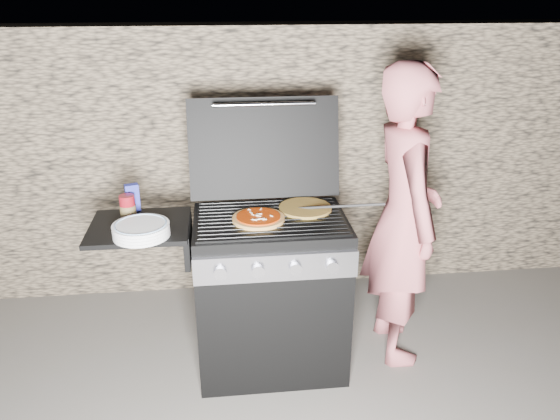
{
  "coord_description": "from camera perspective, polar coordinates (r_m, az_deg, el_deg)",
  "views": [
    {
      "loc": [
        -0.24,
        -2.59,
        2.04
      ],
      "look_at": [
        0.05,
        0.0,
        0.95
      ],
      "focal_mm": 35.0,
      "sensor_mm": 36.0,
      "label": 1
    }
  ],
  "objects": [
    {
      "name": "ground",
      "position": [
        3.31,
        -0.89,
        -15.41
      ],
      "size": [
        50.0,
        50.0,
        0.0
      ],
      "primitive_type": "plane",
      "color": "#5E5953"
    },
    {
      "name": "stone_wall",
      "position": [
        3.82,
        -2.52,
        5.33
      ],
      "size": [
        8.0,
        0.35,
        1.8
      ],
      "primitive_type": "cube",
      "color": "tan",
      "rests_on": "ground"
    },
    {
      "name": "gas_grill",
      "position": [
        3.04,
        -5.7,
        -8.89
      ],
      "size": [
        1.34,
        0.79,
        0.91
      ],
      "primitive_type": null,
      "color": "black",
      "rests_on": "ground"
    },
    {
      "name": "pizza_topped",
      "position": [
        2.79,
        -2.27,
        -0.82
      ],
      "size": [
        0.31,
        0.31,
        0.03
      ],
      "primitive_type": null,
      "rotation": [
        0.0,
        0.0,
        -0.18
      ],
      "color": "tan",
      "rests_on": "gas_grill"
    },
    {
      "name": "pizza_plain",
      "position": [
        2.94,
        2.65,
        0.21
      ],
      "size": [
        0.32,
        0.32,
        0.02
      ],
      "primitive_type": "cylinder",
      "rotation": [
        0.0,
        0.0,
        0.15
      ],
      "color": "gold",
      "rests_on": "gas_grill"
    },
    {
      "name": "sauce_jar",
      "position": [
        2.94,
        -15.63,
        0.35
      ],
      "size": [
        0.11,
        0.11,
        0.12
      ],
      "primitive_type": "cylinder",
      "rotation": [
        0.0,
        0.0,
        0.42
      ],
      "color": "maroon",
      "rests_on": "gas_grill"
    },
    {
      "name": "blue_carton",
      "position": [
        3.02,
        -15.16,
        1.25
      ],
      "size": [
        0.08,
        0.06,
        0.15
      ],
      "primitive_type": "cube",
      "rotation": [
        0.0,
        0.0,
        0.3
      ],
      "color": "#2930A0",
      "rests_on": "gas_grill"
    },
    {
      "name": "plate_stack",
      "position": [
        2.72,
        -14.3,
        -2.04
      ],
      "size": [
        0.35,
        0.35,
        0.06
      ],
      "primitive_type": "cylinder",
      "rotation": [
        0.0,
        0.0,
        0.36
      ],
      "color": "white",
      "rests_on": "gas_grill"
    },
    {
      "name": "person",
      "position": [
        3.07,
        12.76,
        -0.76
      ],
      "size": [
        0.4,
        0.62,
        1.69
      ],
      "primitive_type": "imported",
      "rotation": [
        0.0,
        0.0,
        1.57
      ],
      "color": "#BB5C62",
      "rests_on": "ground"
    },
    {
      "name": "tongs",
      "position": [
        2.87,
        5.9,
        0.48
      ],
      "size": [
        0.47,
        0.22,
        0.1
      ],
      "primitive_type": "cylinder",
      "rotation": [
        0.0,
        1.4,
        -0.42
      ],
      "color": "black",
      "rests_on": "gas_grill"
    }
  ]
}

